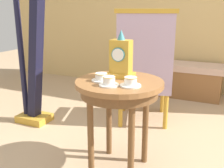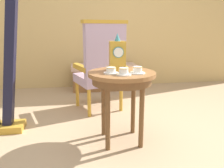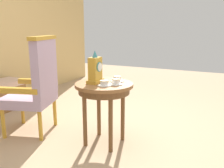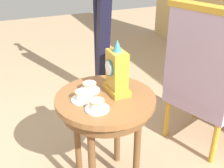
{
  "view_description": "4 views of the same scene",
  "coord_description": "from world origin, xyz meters",
  "views": [
    {
      "loc": [
        0.64,
        -1.6,
        1.15
      ],
      "look_at": [
        -0.09,
        -0.01,
        0.65
      ],
      "focal_mm": 43.12,
      "sensor_mm": 36.0,
      "label": 1
    },
    {
      "loc": [
        -0.45,
        -1.94,
        1.05
      ],
      "look_at": [
        -0.14,
        0.02,
        0.56
      ],
      "focal_mm": 36.68,
      "sensor_mm": 36.0,
      "label": 2
    },
    {
      "loc": [
        -2.2,
        -1.12,
        1.23
      ],
      "look_at": [
        0.05,
        -0.01,
        0.64
      ],
      "focal_mm": 38.74,
      "sensor_mm": 36.0,
      "label": 3
    },
    {
      "loc": [
        1.3,
        -0.51,
        1.5
      ],
      "look_at": [
        -0.14,
        0.11,
        0.69
      ],
      "focal_mm": 44.89,
      "sensor_mm": 36.0,
      "label": 4
    }
  ],
  "objects": [
    {
      "name": "harp",
      "position": [
        -1.15,
        0.44,
        0.73
      ],
      "size": [
        0.4,
        0.24,
        1.8
      ],
      "color": "gold",
      "rests_on": "ground"
    },
    {
      "name": "teacup_center",
      "position": [
        0.07,
        -0.07,
        0.7
      ],
      "size": [
        0.14,
        0.14,
        0.06
      ],
      "color": "white",
      "rests_on": "side_table"
    },
    {
      "name": "armchair",
      "position": [
        -0.14,
        0.87,
        0.59
      ],
      "size": [
        0.68,
        0.67,
        1.14
      ],
      "color": "#B299B7",
      "rests_on": "ground"
    },
    {
      "name": "window_bench",
      "position": [
        0.01,
        1.95,
        0.22
      ],
      "size": [
        1.11,
        0.4,
        0.44
      ],
      "color": "#CCA893",
      "rests_on": "ground"
    },
    {
      "name": "teacup_left",
      "position": [
        -0.16,
        -0.03,
        0.69
      ],
      "size": [
        0.13,
        0.13,
        0.06
      ],
      "color": "white",
      "rests_on": "side_table"
    },
    {
      "name": "teacup_right",
      "position": [
        -0.06,
        -0.11,
        0.7
      ],
      "size": [
        0.13,
        0.13,
        0.06
      ],
      "color": "white",
      "rests_on": "side_table"
    },
    {
      "name": "side_table",
      "position": [
        -0.05,
        0.03,
        0.58
      ],
      "size": [
        0.61,
        0.61,
        0.67
      ],
      "color": "brown",
      "rests_on": "ground"
    },
    {
      "name": "mantel_clock",
      "position": [
        -0.08,
        0.12,
        0.8
      ],
      "size": [
        0.19,
        0.11,
        0.34
      ],
      "color": "gold",
      "rests_on": "side_table"
    }
  ]
}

